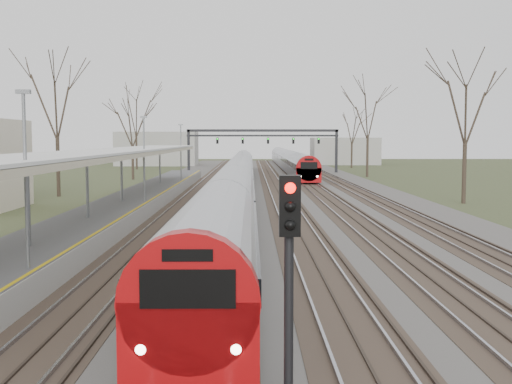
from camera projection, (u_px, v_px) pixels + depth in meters
track_bed at (269, 189)px, 59.17m from camera, size 24.00×160.00×0.22m
platform at (133, 204)px, 41.62m from camera, size 3.50×69.00×1.00m
canopy at (118, 152)px, 36.84m from camera, size 4.10×50.00×3.11m
signal_gantry at (263, 138)px, 88.66m from camera, size 21.00×0.59×6.08m
tree_west_far at (56, 98)px, 51.40m from camera, size 5.50×5.50×11.33m
tree_east_far at (466, 103)px, 45.73m from camera, size 5.00×5.00×10.30m
train_near at (238, 176)px, 56.11m from camera, size 2.62×90.21×3.05m
train_far at (288, 160)px, 102.05m from camera, size 2.62×75.21×3.05m
signal_post at (289, 258)px, 10.60m from camera, size 0.35×0.45×4.10m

